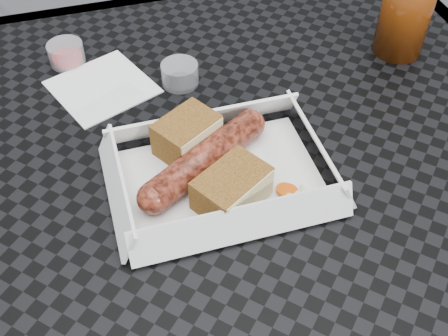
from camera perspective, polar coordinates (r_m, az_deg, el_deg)
name	(u,v)px	position (r m, az deg, el deg)	size (l,w,h in m)	color
patio_table	(253,194)	(0.73, 3.00, -2.68)	(0.80, 0.80, 0.74)	black
food_tray	(222,179)	(0.64, -0.25, -1.09)	(0.22, 0.15, 0.00)	white
bratwurst	(205,159)	(0.64, -1.97, 0.93)	(0.17, 0.12, 0.04)	maroon
bread_near	(187,135)	(0.66, -3.78, 3.36)	(0.07, 0.05, 0.04)	brown
bread_far	(232,188)	(0.60, 0.78, -2.06)	(0.08, 0.05, 0.04)	brown
veg_garnish	(299,198)	(0.62, 7.65, -2.99)	(0.03, 0.03, 0.00)	#DA4E09
napkin	(102,87)	(0.78, -12.26, 8.04)	(0.12, 0.12, 0.00)	white
condiment_cup_sauce	(66,54)	(0.83, -15.73, 11.13)	(0.05, 0.05, 0.03)	maroon
condiment_cup_empty	(180,74)	(0.77, -4.51, 9.49)	(0.05, 0.05, 0.03)	silver
drink_glass	(407,7)	(0.84, 18.12, 15.24)	(0.07, 0.07, 0.14)	#562207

